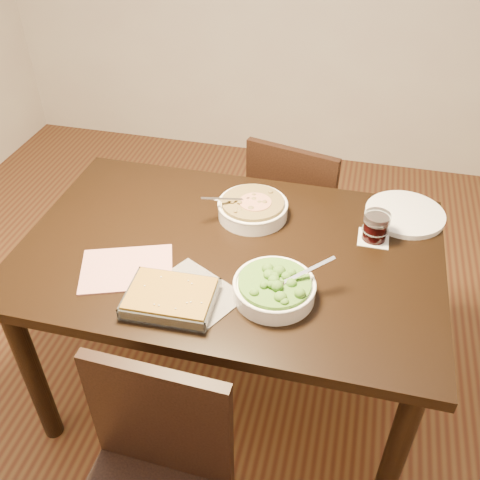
# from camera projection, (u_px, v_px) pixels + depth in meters

# --- Properties ---
(ground) EXTENTS (4.00, 4.00, 0.00)m
(ground) POSITION_uv_depth(u_px,v_px,m) (232.00, 385.00, 2.26)
(ground) COLOR #482214
(ground) RESTS_ON ground
(table) EXTENTS (1.40, 0.90, 0.75)m
(table) POSITION_uv_depth(u_px,v_px,m) (230.00, 269.00, 1.85)
(table) COLOR black
(table) RESTS_ON ground
(magazine_a) EXTENTS (0.34, 0.30, 0.01)m
(magazine_a) POSITION_uv_depth(u_px,v_px,m) (127.00, 269.00, 1.70)
(magazine_a) COLOR #AA3038
(magazine_a) RESTS_ON table
(magazine_b) EXTENTS (0.32, 0.29, 0.00)m
(magazine_b) POSITION_uv_depth(u_px,v_px,m) (196.00, 293.00, 1.62)
(magazine_b) COLOR #27262E
(magazine_b) RESTS_ON table
(coaster) EXTENTS (0.10, 0.10, 0.00)m
(coaster) POSITION_uv_depth(u_px,v_px,m) (373.00, 238.00, 1.83)
(coaster) COLOR white
(coaster) RESTS_ON table
(stew_bowl) EXTENTS (0.26, 0.25, 0.10)m
(stew_bowl) POSITION_uv_depth(u_px,v_px,m) (253.00, 208.00, 1.91)
(stew_bowl) COLOR white
(stew_bowl) RESTS_ON table
(broccoli_bowl) EXTENTS (0.26, 0.25, 0.10)m
(broccoli_bowl) POSITION_uv_depth(u_px,v_px,m) (274.00, 288.00, 1.59)
(broccoli_bowl) COLOR white
(broccoli_bowl) RESTS_ON table
(baking_dish) EXTENTS (0.27, 0.20, 0.05)m
(baking_dish) POSITION_uv_depth(u_px,v_px,m) (171.00, 298.00, 1.57)
(baking_dish) COLOR silver
(baking_dish) RESTS_ON table
(wine_tumbler) EXTENTS (0.09, 0.09, 0.10)m
(wine_tumbler) POSITION_uv_depth(u_px,v_px,m) (376.00, 226.00, 1.79)
(wine_tumbler) COLOR black
(wine_tumbler) RESTS_ON coaster
(dinner_plate) EXTENTS (0.28, 0.28, 0.02)m
(dinner_plate) POSITION_uv_depth(u_px,v_px,m) (405.00, 214.00, 1.92)
(dinner_plate) COLOR white
(dinner_plate) RESTS_ON table
(chair_far) EXTENTS (0.48, 0.48, 0.84)m
(chair_far) POSITION_uv_depth(u_px,v_px,m) (297.00, 212.00, 2.43)
(chair_far) COLOR black
(chair_far) RESTS_ON ground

